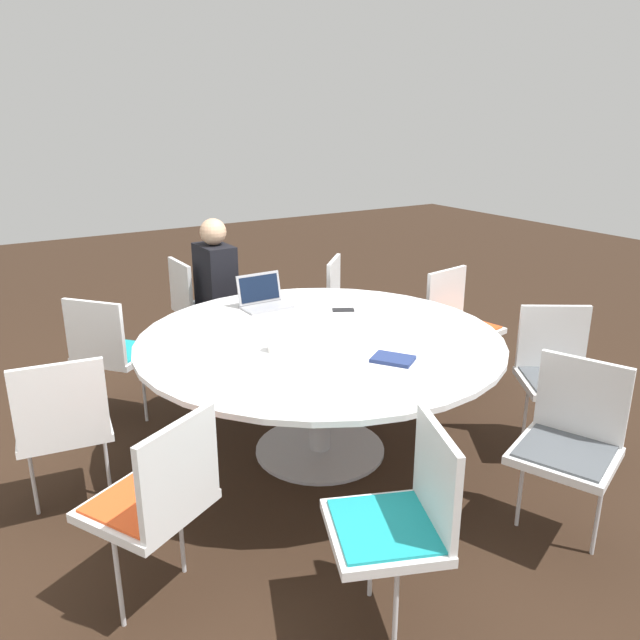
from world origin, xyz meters
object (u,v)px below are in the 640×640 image
(chair_4, at_px, (402,513))
(chair_6, at_px, (557,367))
(chair_1, at_px, (110,347))
(laptop, at_px, (263,299))
(chair_8, at_px, (349,302))
(chair_5, at_px, (570,436))
(cell_phone, at_px, (343,310))
(chair_3, at_px, (157,494))
(chair_2, at_px, (63,420))
(spiral_notebook, at_px, (393,359))
(person_0, at_px, (218,284))
(chair_7, at_px, (458,318))
(coffee_cup, at_px, (276,343))
(chair_0, at_px, (197,302))

(chair_4, distance_m, chair_6, 1.80)
(chair_1, relative_size, laptop, 2.77)
(chair_1, distance_m, chair_4, 2.43)
(chair_1, distance_m, chair_8, 1.89)
(chair_5, distance_m, cell_phone, 1.66)
(chair_6, bearing_deg, chair_3, 33.28)
(chair_4, relative_size, chair_6, 1.00)
(chair_4, bearing_deg, chair_2, 54.61)
(chair_4, distance_m, spiral_notebook, 1.03)
(spiral_notebook, bearing_deg, chair_2, 66.99)
(chair_6, height_order, spiral_notebook, chair_6)
(chair_3, height_order, person_0, person_0)
(chair_5, height_order, chair_7, same)
(chair_4, height_order, coffee_cup, chair_4)
(chair_0, height_order, chair_4, same)
(chair_4, relative_size, cell_phone, 5.62)
(cell_phone, bearing_deg, laptop, 49.05)
(chair_5, height_order, chair_6, same)
(chair_6, bearing_deg, chair_0, -28.50)
(chair_2, xyz_separation_m, chair_5, (-1.42, -1.99, 0.00))
(chair_8, relative_size, person_0, 0.72)
(chair_3, bearing_deg, chair_7, -6.82)
(chair_2, bearing_deg, chair_4, -49.13)
(chair_0, xyz_separation_m, chair_2, (-1.58, 1.31, 0.00))
(chair_8, xyz_separation_m, laptop, (-0.37, 0.95, 0.27))
(person_0, bearing_deg, chair_8, 65.46)
(chair_5, bearing_deg, chair_2, 32.86)
(chair_3, relative_size, person_0, 0.72)
(chair_1, bearing_deg, chair_4, -28.08)
(chair_6, relative_size, cell_phone, 5.62)
(chair_5, relative_size, chair_8, 1.00)
(coffee_cup, bearing_deg, chair_5, -143.18)
(chair_8, bearing_deg, chair_1, -45.34)
(chair_7, bearing_deg, spiral_notebook, 23.61)
(chair_2, height_order, chair_8, same)
(chair_6, distance_m, person_0, 2.51)
(spiral_notebook, distance_m, coffee_cup, 0.64)
(chair_5, xyz_separation_m, cell_phone, (1.63, 0.19, 0.22))
(chair_3, xyz_separation_m, chair_6, (0.02, -2.44, 0.00))
(chair_0, relative_size, chair_6, 1.00)
(person_0, distance_m, coffee_cup, 1.58)
(chair_6, bearing_deg, person_0, -27.65)
(chair_2, xyz_separation_m, person_0, (1.34, -1.40, 0.19))
(chair_6, relative_size, person_0, 0.72)
(chair_7, xyz_separation_m, person_0, (1.18, 1.40, 0.19))
(chair_6, xyz_separation_m, chair_8, (1.77, 0.29, 0.00))
(person_0, xyz_separation_m, spiral_notebook, (-1.99, -0.14, 0.03))
(chair_5, relative_size, laptop, 2.77)
(chair_2, height_order, chair_7, same)
(chair_1, bearing_deg, person_0, 74.73)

